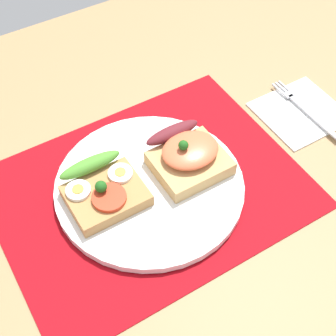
# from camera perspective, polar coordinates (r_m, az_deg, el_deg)

# --- Properties ---
(ground_plane) EXTENTS (1.20, 0.90, 0.03)m
(ground_plane) POSITION_cam_1_polar(r_m,az_deg,el_deg) (0.70, -2.09, -3.31)
(ground_plane) COLOR #98744A
(placemat) EXTENTS (0.41, 0.32, 0.00)m
(placemat) POSITION_cam_1_polar(r_m,az_deg,el_deg) (0.69, -2.13, -2.46)
(placemat) COLOR maroon
(placemat) RESTS_ON ground_plane
(plate) EXTENTS (0.26, 0.26, 0.01)m
(plate) POSITION_cam_1_polar(r_m,az_deg,el_deg) (0.68, -2.15, -2.10)
(plate) COLOR white
(plate) RESTS_ON placemat
(sandwich_egg_tomato) EXTENTS (0.10, 0.10, 0.04)m
(sandwich_egg_tomato) POSITION_cam_1_polar(r_m,az_deg,el_deg) (0.66, -7.46, -2.48)
(sandwich_egg_tomato) COLOR #AD7D47
(sandwich_egg_tomato) RESTS_ON plate
(sandwich_salmon) EXTENTS (0.10, 0.10, 0.05)m
(sandwich_salmon) POSITION_cam_1_polar(r_m,az_deg,el_deg) (0.69, 2.33, 1.41)
(sandwich_salmon) COLOR tan
(sandwich_salmon) RESTS_ON plate
(napkin) EXTENTS (0.13, 0.12, 0.01)m
(napkin) POSITION_cam_1_polar(r_m,az_deg,el_deg) (0.82, 14.98, 6.30)
(napkin) COLOR white
(napkin) RESTS_ON ground_plane
(fork) EXTENTS (0.02, 0.15, 0.00)m
(fork) POSITION_cam_1_polar(r_m,az_deg,el_deg) (0.82, 15.30, 6.70)
(fork) COLOR #B7B7BC
(fork) RESTS_ON napkin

